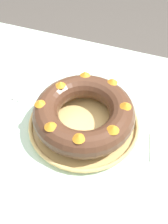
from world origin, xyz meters
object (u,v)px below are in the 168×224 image
Objects in this scene: serving_dish at (84,122)px; fork at (10,106)px; bundt_cake at (84,112)px; cake_knife at (12,113)px.

serving_dish is 0.26m from fork.
serving_dish is 1.68× the size of fork.
serving_dish reaches higher than fork.
fork is at bearing -175.51° from bundt_cake.
serving_dish is 1.88× the size of cake_knife.
fork is 0.04m from cake_knife.
serving_dish is at bearing 58.58° from bundt_cake.
bundt_cake is at bearing -121.42° from serving_dish.
serving_dish is at bearing 8.72° from cake_knife.
cake_knife is (0.02, -0.03, -0.00)m from fork.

